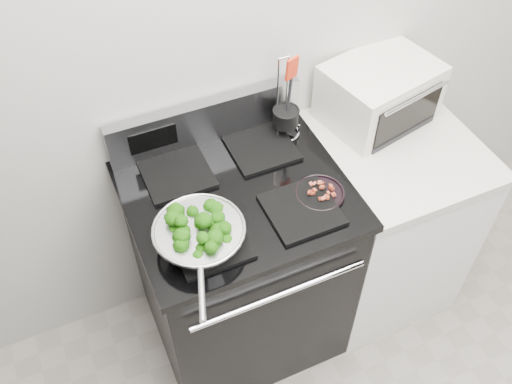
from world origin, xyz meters
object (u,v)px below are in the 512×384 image
utensil_holder (286,121)px  toaster_oven (379,93)px  skillet (199,234)px  gas_range (240,265)px  bacon_plate (320,191)px

utensil_holder → toaster_oven: size_ratio=0.74×
skillet → utensil_holder: 0.61m
gas_range → toaster_oven: 0.90m
bacon_plate → skillet: bearing=-176.1°
gas_range → toaster_oven: (0.69, 0.18, 0.55)m
skillet → gas_range: bearing=57.5°
skillet → toaster_oven: size_ratio=0.98×
bacon_plate → gas_range: bearing=153.3°
gas_range → skillet: gas_range is taller
toaster_oven → bacon_plate: bearing=-155.9°
gas_range → skillet: 0.57m
skillet → utensil_holder: utensil_holder is taller
skillet → utensil_holder: size_ratio=1.32×
bacon_plate → toaster_oven: toaster_oven is taller
skillet → bacon_plate: 0.46m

